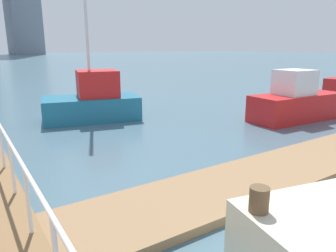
{
  "coord_description": "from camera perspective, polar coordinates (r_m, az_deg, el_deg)",
  "views": [
    {
      "loc": [
        -3.76,
        6.89,
        3.16
      ],
      "look_at": [
        -0.36,
        12.06,
        1.59
      ],
      "focal_mm": 33.77,
      "sensor_mm": 36.0,
      "label": 1
    }
  ],
  "objects": [
    {
      "name": "ground_plane",
      "position": [
        14.0,
        -16.87,
        0.57
      ],
      "size": [
        300.0,
        300.0,
        0.0
      ],
      "primitive_type": "plane",
      "color": "#476675"
    },
    {
      "name": "floating_dock",
      "position": [
        8.97,
        21.56,
        -6.8
      ],
      "size": [
        13.5,
        2.0,
        0.18
      ],
      "primitive_type": "cube",
      "color": "#93704C",
      "rests_on": "ground_plane"
    },
    {
      "name": "dock_piling_0",
      "position": [
        4.35,
        15.54,
        -19.75
      ],
      "size": [
        0.24,
        0.24,
        1.52
      ],
      "primitive_type": "cylinder",
      "color": "brown",
      "rests_on": "ground_plane"
    },
    {
      "name": "dock_piling_1",
      "position": [
        15.45,
        23.53,
        4.82
      ],
      "size": [
        0.24,
        0.24,
        1.9
      ],
      "primitive_type": "cylinder",
      "color": "brown",
      "rests_on": "ground_plane"
    },
    {
      "name": "moored_boat_2",
      "position": [
        14.86,
        22.01,
        4.01
      ],
      "size": [
        4.45,
        1.86,
        2.19
      ],
      "color": "red",
      "rests_on": "ground_plane"
    },
    {
      "name": "moored_boat_4",
      "position": [
        14.25,
        -13.39,
        4.45
      ],
      "size": [
        4.41,
        2.97,
        8.34
      ],
      "color": "#1E6B8C",
      "rests_on": "ground_plane"
    }
  ]
}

